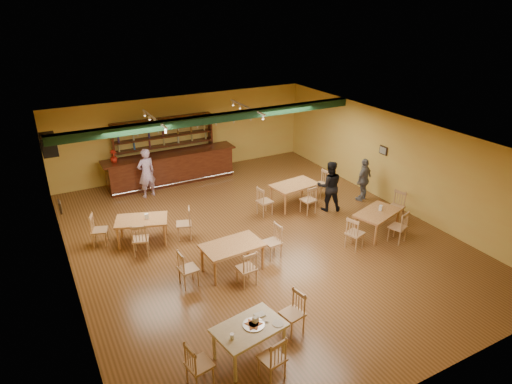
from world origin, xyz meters
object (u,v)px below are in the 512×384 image
dining_table_a (143,230)px  dining_table_b (294,195)px  dining_table_d (376,222)px  patron_bar (146,173)px  bar_counter (171,168)px  patron_right_a (329,186)px  near_table (249,341)px  dining_table_c (233,258)px

dining_table_a → dining_table_b: bearing=19.0°
dining_table_a → dining_table_d: dining_table_a is taller
dining_table_b → patron_bar: 5.06m
bar_counter → patron_right_a: size_ratio=2.94×
near_table → dining_table_c: bearing=60.9°
bar_counter → patron_bar: size_ratio=2.82×
dining_table_d → near_table: size_ratio=1.06×
dining_table_d → near_table: near_table is taller
bar_counter → dining_table_d: bearing=-58.5°
dining_table_a → dining_table_d: bearing=-5.1°
dining_table_a → bar_counter: bearing=80.0°
dining_table_b → dining_table_c: dining_table_b is taller
patron_bar → patron_right_a: (4.86, -3.78, -0.04)m
patron_right_a → patron_bar: bearing=-12.7°
dining_table_c → near_table: 2.97m
dining_table_b → dining_table_c: size_ratio=1.00×
bar_counter → dining_table_d: bar_counter is taller
dining_table_a → dining_table_b: 5.05m
dining_table_b → patron_bar: bearing=137.0°
dining_table_b → dining_table_c: (-3.44, -2.50, -0.00)m
bar_counter → dining_table_a: bearing=-119.1°
patron_bar → patron_right_a: patron_bar is taller
dining_table_b → dining_table_d: 2.95m
dining_table_a → near_table: same height
dining_table_c → dining_table_d: dining_table_c is taller
bar_counter → dining_table_b: 4.81m
dining_table_c → patron_bar: 5.54m
dining_table_b → patron_right_a: (0.80, -0.80, 0.45)m
dining_table_d → near_table: 6.06m
bar_counter → dining_table_a: 4.35m
bar_counter → dining_table_b: (2.93, -3.80, -0.19)m
dining_table_d → patron_bar: 7.71m
bar_counter → dining_table_d: size_ratio=3.50×
dining_table_a → dining_table_b: (5.05, -0.01, 0.02)m
dining_table_a → near_table: (0.63, -5.31, 0.00)m
dining_table_a → dining_table_b: size_ratio=0.94×
dining_table_c → patron_right_a: 4.59m
dining_table_c → patron_bar: bearing=93.3°
dining_table_c → patron_bar: (-0.62, 5.48, 0.49)m
dining_table_a → dining_table_d: 6.72m
dining_table_d → patron_bar: bearing=114.3°
near_table → patron_right_a: patron_right_a is taller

